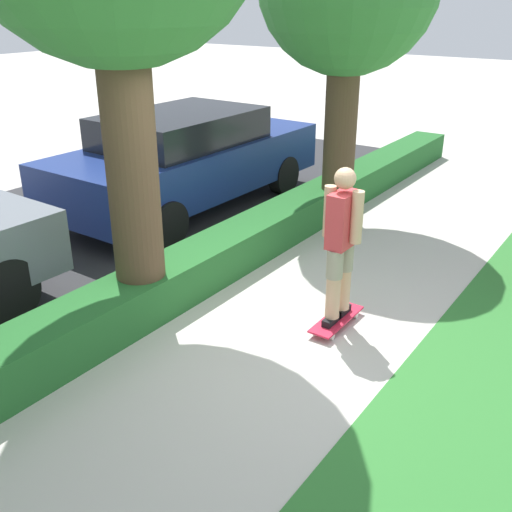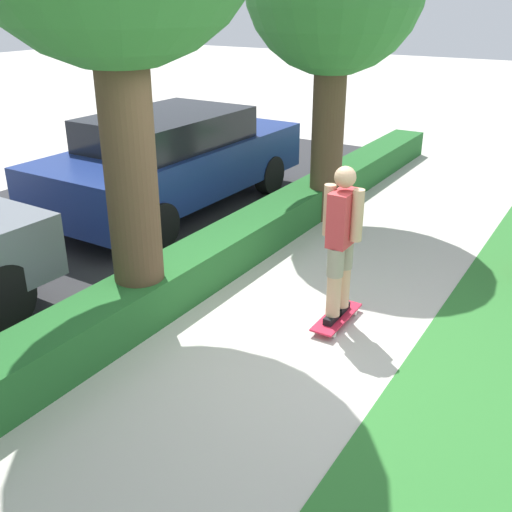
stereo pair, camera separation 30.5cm
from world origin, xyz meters
The scene contains 6 objects.
ground_plane centered at (0.00, 0.00, 0.00)m, with size 60.00×60.00×0.00m, color #BCB7AD.
street_asphalt centered at (0.00, 4.20, 0.00)m, with size 16.16×5.00×0.01m.
hedge_row centered at (0.00, 1.60, 0.24)m, with size 16.16×0.60×0.48m.
skateboard centered at (0.58, -0.16, 0.07)m, with size 0.78×0.24×0.09m.
skater_person centered at (0.58, -0.16, 0.93)m, with size 0.48×0.41×1.59m.
parked_car_middle centered at (2.58, 3.54, 0.80)m, with size 4.70×1.92×1.52m.
Camera 1 is at (-4.29, -2.55, 3.13)m, focal length 42.00 mm.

